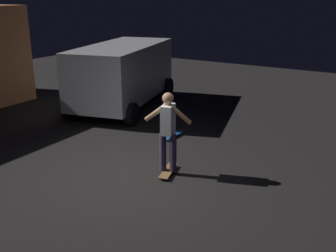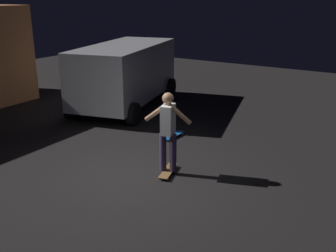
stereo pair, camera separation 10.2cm
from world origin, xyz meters
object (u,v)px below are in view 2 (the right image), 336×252
object	(u,v)px
parked_van	(125,72)
skateboard_ridden	(168,171)
skater	(168,127)
skateboard_spare	(174,135)

from	to	relation	value
parked_van	skateboard_ridden	world-z (taller)	parked_van
parked_van	skater	bearing A→B (deg)	-132.66
skateboard_ridden	skater	distance (m)	0.98
skateboard_ridden	skater	xyz separation A→B (m)	(0.00, 0.00, 0.98)
parked_van	skater	size ratio (longest dim) A/B	2.95
parked_van	skateboard_spare	bearing A→B (deg)	-120.44
skateboard_ridden	skateboard_spare	xyz separation A→B (m)	(1.93, 1.05, 0.00)
skateboard_spare	skater	size ratio (longest dim) A/B	0.47
parked_van	skateboard_spare	world-z (taller)	parked_van
parked_van	skateboard_spare	xyz separation A→B (m)	(-1.70, -2.90, -1.11)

